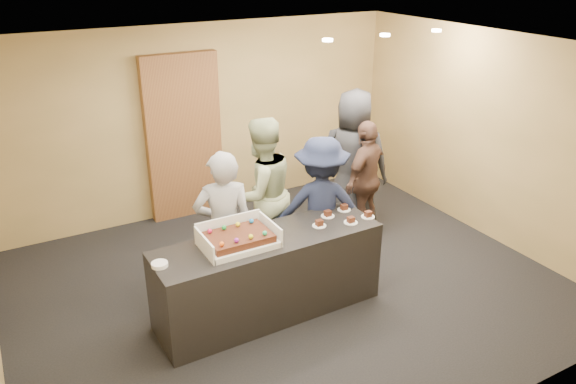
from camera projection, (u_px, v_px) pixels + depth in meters
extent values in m
plane|color=black|center=(287.00, 286.00, 6.53)|extent=(6.00, 6.00, 0.00)
plane|color=white|center=(286.00, 50.00, 5.45)|extent=(6.00, 6.00, 0.00)
cube|color=olive|center=(202.00, 120.00, 7.99)|extent=(6.00, 0.04, 2.70)
cube|color=olive|center=(457.00, 294.00, 3.98)|extent=(6.00, 0.04, 2.70)
cube|color=olive|center=(487.00, 136.00, 7.32)|extent=(0.04, 5.00, 2.70)
cube|color=black|center=(269.00, 276.00, 5.88)|extent=(2.41, 0.74, 0.90)
cube|color=brown|center=(184.00, 138.00, 7.85)|extent=(1.06, 0.15, 2.34)
cube|color=white|center=(239.00, 243.00, 5.54)|extent=(0.71, 0.50, 0.06)
cube|color=white|center=(204.00, 245.00, 5.36)|extent=(0.02, 0.50, 0.19)
cube|color=white|center=(270.00, 229.00, 5.68)|extent=(0.02, 0.50, 0.19)
cube|color=white|center=(228.00, 226.00, 5.71)|extent=(0.71, 0.02, 0.22)
cube|color=#3A190D|center=(238.00, 237.00, 5.52)|extent=(0.63, 0.43, 0.07)
sphere|color=#C71746|center=(210.00, 231.00, 5.51)|extent=(0.05, 0.05, 0.05)
sphere|color=#178B33|center=(224.00, 228.00, 5.58)|extent=(0.05, 0.05, 0.05)
sphere|color=yellow|center=(238.00, 224.00, 5.65)|extent=(0.05, 0.05, 0.05)
sphere|color=blue|center=(251.00, 221.00, 5.71)|extent=(0.05, 0.05, 0.05)
sphere|color=#EB5B13|center=(222.00, 244.00, 5.27)|extent=(0.05, 0.05, 0.05)
sphere|color=purple|center=(237.00, 240.00, 5.34)|extent=(0.05, 0.05, 0.05)
sphere|color=yellow|center=(251.00, 237.00, 5.40)|extent=(0.05, 0.05, 0.05)
sphere|color=#22AD6A|center=(265.00, 233.00, 5.47)|extent=(0.05, 0.05, 0.05)
cylinder|color=white|center=(160.00, 264.00, 5.19)|extent=(0.15, 0.15, 0.04)
cylinder|color=white|center=(319.00, 226.00, 5.95)|extent=(0.15, 0.15, 0.01)
cube|color=#3A190D|center=(319.00, 223.00, 5.93)|extent=(0.07, 0.06, 0.06)
cylinder|color=white|center=(328.00, 216.00, 6.16)|extent=(0.15, 0.15, 0.01)
cube|color=#3A190D|center=(328.00, 213.00, 6.15)|extent=(0.07, 0.06, 0.06)
cylinder|color=white|center=(351.00, 222.00, 6.02)|extent=(0.15, 0.15, 0.01)
cube|color=#3A190D|center=(351.00, 220.00, 6.00)|extent=(0.07, 0.06, 0.06)
cylinder|color=white|center=(344.00, 210.00, 6.31)|extent=(0.15, 0.15, 0.01)
cube|color=#3A190D|center=(344.00, 207.00, 6.30)|extent=(0.07, 0.06, 0.06)
cylinder|color=white|center=(368.00, 217.00, 6.14)|extent=(0.15, 0.15, 0.01)
cube|color=#3A190D|center=(368.00, 214.00, 6.13)|extent=(0.07, 0.06, 0.06)
imported|color=gray|center=(224.00, 229.00, 5.94)|extent=(0.73, 0.57, 1.75)
imported|color=#9EA97C|center=(261.00, 194.00, 6.65)|extent=(0.99, 0.83, 1.86)
imported|color=#181E38|center=(321.00, 207.00, 6.49)|extent=(1.26, 1.07, 1.70)
imported|color=brown|center=(366.00, 179.00, 7.44)|extent=(1.01, 0.73, 1.59)
imported|color=#242529|center=(353.00, 160.00, 7.58)|extent=(1.13, 1.07, 1.94)
cylinder|color=#FFEAC6|center=(328.00, 40.00, 6.22)|extent=(0.12, 0.12, 0.03)
cylinder|color=#FFEAC6|center=(385.00, 35.00, 6.57)|extent=(0.12, 0.12, 0.03)
cylinder|color=#FFEAC6|center=(436.00, 30.00, 6.93)|extent=(0.12, 0.12, 0.03)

